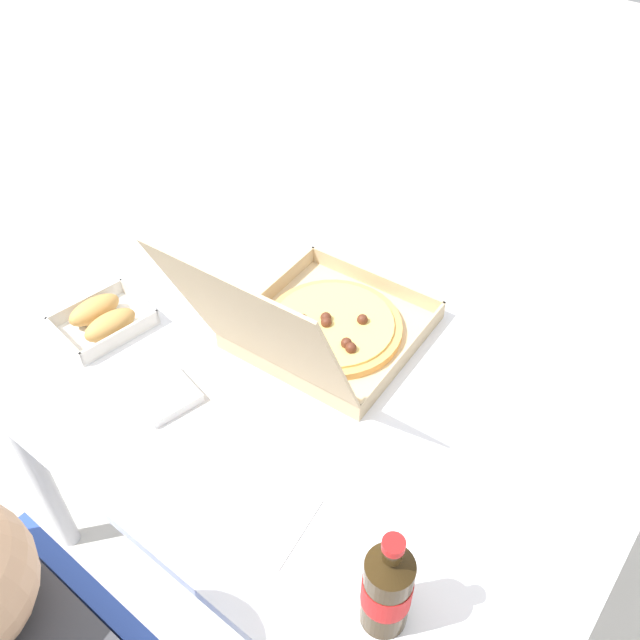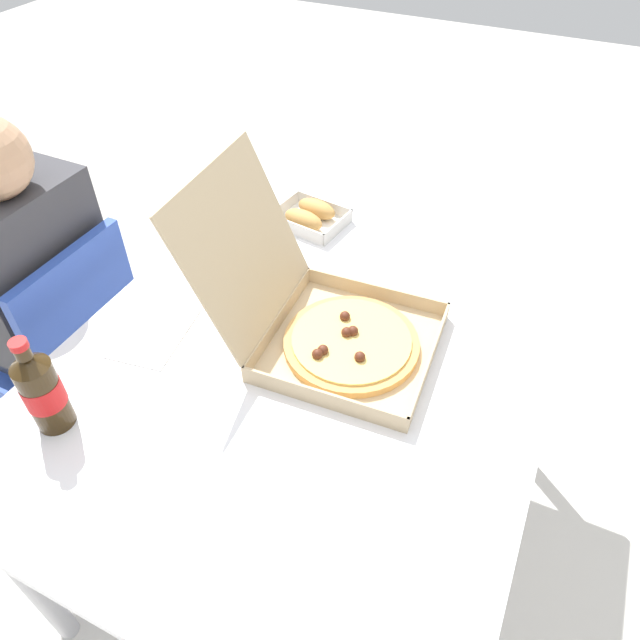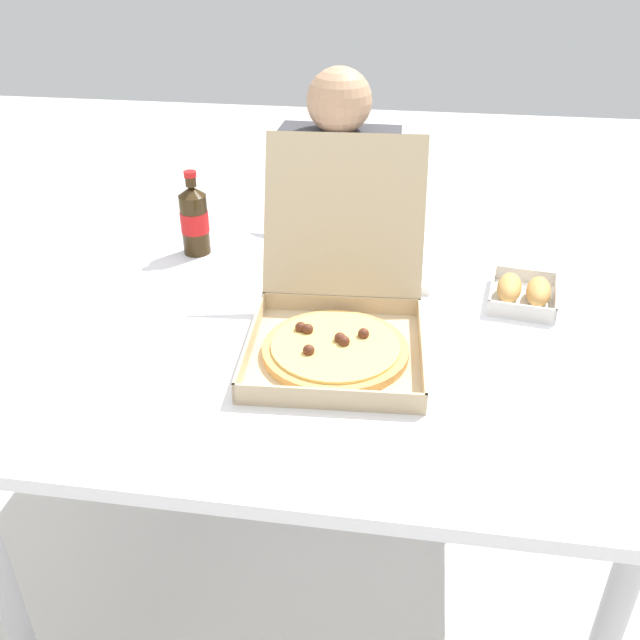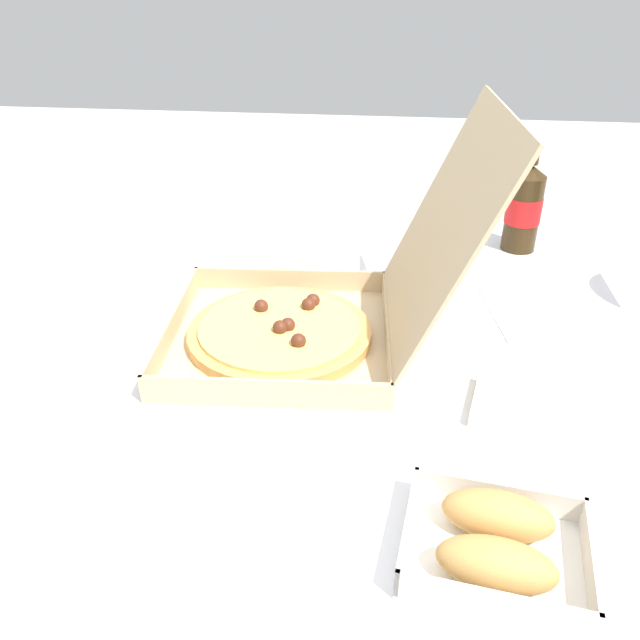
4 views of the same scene
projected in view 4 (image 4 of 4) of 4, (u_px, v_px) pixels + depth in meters
ground_plane at (329, 605)px, 1.45m from camera, size 10.00×10.00×0.00m
dining_table at (331, 363)px, 1.12m from camera, size 1.28×1.02×0.73m
pizza_box_open at (309, 314)px, 1.02m from camera, size 0.39×0.52×0.37m
bread_side_box at (496, 542)px, 0.66m from camera, size 0.18×0.21×0.06m
cola_bottle at (524, 207)px, 1.33m from camera, size 0.07×0.07×0.22m
paper_menu at (533, 312)px, 1.13m from camera, size 0.23×0.18×0.00m
napkin_pile at (514, 406)px, 0.88m from camera, size 0.13×0.13×0.02m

